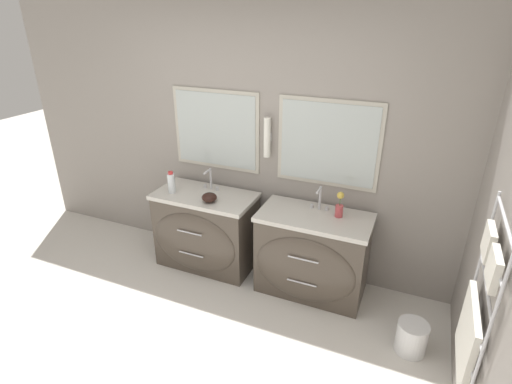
{
  "coord_description": "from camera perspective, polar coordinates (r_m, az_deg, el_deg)",
  "views": [
    {
      "loc": [
        1.46,
        -1.54,
        2.45
      ],
      "look_at": [
        0.25,
        1.26,
        1.05
      ],
      "focal_mm": 28.0,
      "sensor_mm": 36.0,
      "label": 1
    }
  ],
  "objects": [
    {
      "name": "flower_vase",
      "position": [
        3.53,
        11.84,
        -1.99
      ],
      "size": [
        0.07,
        0.07,
        0.23
      ],
      "color": "#CC4C51",
      "rests_on": "vanity_right"
    },
    {
      "name": "vanity_left",
      "position": [
        4.09,
        -7.32,
        -5.46
      ],
      "size": [
        1.0,
        0.58,
        0.8
      ],
      "color": "#4C4238",
      "rests_on": "ground_plane"
    },
    {
      "name": "toiletry_bottle",
      "position": [
        3.99,
        -11.99,
        1.3
      ],
      "size": [
        0.07,
        0.07,
        0.22
      ],
      "color": "silver",
      "rests_on": "vanity_left"
    },
    {
      "name": "amenity_bowl",
      "position": [
        3.77,
        -6.68,
        -0.78
      ],
      "size": [
        0.14,
        0.14,
        0.09
      ],
      "color": "black",
      "rests_on": "vanity_left"
    },
    {
      "name": "vanity_right",
      "position": [
        3.72,
        7.92,
        -8.89
      ],
      "size": [
        1.0,
        0.58,
        0.8
      ],
      "color": "#4C4238",
      "rests_on": "ground_plane"
    },
    {
      "name": "wall_right",
      "position": [
        2.67,
        31.95,
        -5.12
      ],
      "size": [
        0.13,
        3.71,
        2.6
      ],
      "color": "gray",
      "rests_on": "ground_plane"
    },
    {
      "name": "faucet_left",
      "position": [
        3.99,
        -6.59,
        1.8
      ],
      "size": [
        0.17,
        0.14,
        0.22
      ],
      "color": "silver",
      "rests_on": "vanity_left"
    },
    {
      "name": "wall_back",
      "position": [
        3.85,
        -0.04,
        7.37
      ],
      "size": [
        5.51,
        0.14,
        2.6
      ],
      "color": "gray",
      "rests_on": "ground_plane"
    },
    {
      "name": "faucet_right",
      "position": [
        3.61,
        9.06,
        -0.95
      ],
      "size": [
        0.17,
        0.14,
        0.22
      ],
      "color": "silver",
      "rests_on": "vanity_right"
    },
    {
      "name": "waste_bin",
      "position": [
        3.5,
        21.34,
        -18.73
      ],
      "size": [
        0.24,
        0.24,
        0.26
      ],
      "color": "silver",
      "rests_on": "ground_plane"
    }
  ]
}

